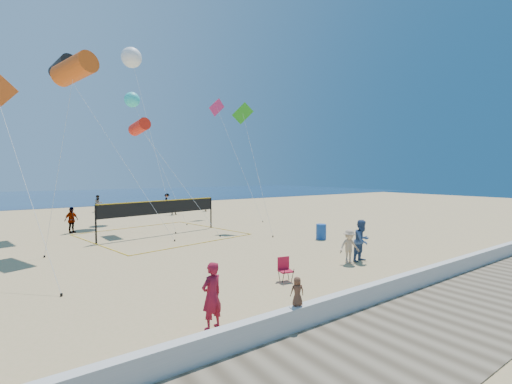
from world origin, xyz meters
TOP-DOWN VIEW (x-y plane):
  - ground at (0.00, 0.00)m, footprint 120.00×120.00m
  - ocean at (0.00, 62.00)m, footprint 140.00×50.00m
  - seawall at (0.00, -3.00)m, footprint 32.00×0.30m
  - boardwalk at (0.00, -5.00)m, footprint 32.00×3.60m
  - woman at (-3.89, -1.71)m, footprint 0.73×0.57m
  - toddler at (-2.05, -2.96)m, footprint 0.44×0.37m
  - bystander_a at (5.06, 0.47)m, footprint 1.00×0.81m
  - bystander_b at (4.32, 0.58)m, footprint 1.11×0.84m
  - far_person_0 at (-4.92, 16.75)m, footprint 1.12×0.95m
  - far_person_1 at (4.85, 22.89)m, footprint 1.50×0.93m
  - far_person_2 at (8.90, 23.90)m, footprint 0.37×0.55m
  - far_person_3 at (-0.78, 29.97)m, footprint 1.04×0.91m
  - far_person_4 at (6.67, 29.55)m, footprint 1.05×1.31m
  - camp_chair at (0.25, 0.29)m, footprint 0.56×0.67m
  - trash_barrel at (7.47, 5.37)m, footprint 0.64×0.64m
  - volleyball_net at (-0.12, 12.62)m, footprint 10.03×9.91m
  - kite_0 at (-5.17, 11.60)m, footprint 2.92×3.41m
  - kite_1 at (-5.07, 17.65)m, footprint 5.69×9.06m
  - kite_2 at (-0.67, 15.17)m, footprint 3.97×6.59m
  - kite_4 at (6.02, 11.86)m, footprint 1.36×5.02m
  - kite_5 at (8.27, 19.72)m, footprint 1.80×6.72m
  - kite_6 at (0.45, 20.86)m, footprint 1.72×9.27m
  - kite_7 at (0.63, 21.60)m, footprint 3.20×6.76m

SIDE VIEW (x-z plane):
  - ground at x=0.00m, z-range 0.00..0.00m
  - ocean at x=0.00m, z-range 0.00..0.03m
  - boardwalk at x=0.00m, z-range 0.00..0.03m
  - seawall at x=0.00m, z-range 0.00..0.60m
  - trash_barrel at x=7.47m, z-range 0.00..0.93m
  - camp_chair at x=0.25m, z-range 0.00..1.00m
  - far_person_2 at x=8.90m, z-range 0.00..1.47m
  - bystander_b at x=4.32m, z-range 0.00..1.53m
  - far_person_1 at x=4.85m, z-range 0.00..1.55m
  - woman at x=-3.89m, z-range 0.00..1.76m
  - far_person_4 at x=6.67m, z-range 0.00..1.76m
  - far_person_0 at x=-4.92m, z-range 0.00..1.79m
  - far_person_3 at x=-0.78m, z-range 0.00..1.80m
  - bystander_a at x=5.06m, z-range 0.00..1.93m
  - toddler at x=-2.05m, z-range 0.60..1.36m
  - volleyball_net at x=-0.12m, z-range 0.42..2.72m
  - kite_2 at x=-0.67m, z-range 3.40..11.34m
  - kite_4 at x=6.02m, z-range 3.41..12.79m
  - kite_0 at x=-5.17m, z-range 4.47..14.99m
  - kite_5 at x=8.27m, z-range 4.25..15.64m
  - kite_7 at x=0.63m, z-range 4.95..16.17m
  - kite_1 at x=-5.07m, z-range 5.33..17.39m
  - kite_6 at x=0.45m, z-range 6.55..21.36m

